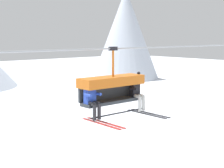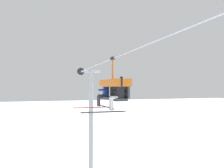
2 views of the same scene
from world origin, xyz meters
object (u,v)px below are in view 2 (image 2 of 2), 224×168
object	(u,v)px
lift_tower_near	(91,118)
skier_blue	(103,93)
chairlift_chair	(114,87)
skier_black	(117,94)

from	to	relation	value
lift_tower_near	skier_blue	bearing A→B (deg)	-7.57
lift_tower_near	skier_blue	world-z (taller)	lift_tower_near
chairlift_chair	skier_black	bearing A→B (deg)	-12.65
skier_blue	skier_black	bearing A→B (deg)	0.20
lift_tower_near	chairlift_chair	size ratio (longest dim) A/B	3.50
skier_blue	skier_black	distance (m)	1.91
lift_tower_near	skier_black	xyz separation A→B (m)	(8.90, -0.92, 2.17)
chairlift_chair	skier_black	size ratio (longest dim) A/B	1.37
skier_black	skier_blue	bearing A→B (deg)	-179.80
lift_tower_near	chairlift_chair	distance (m)	8.34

